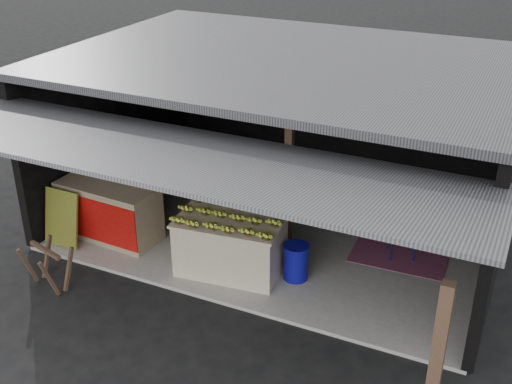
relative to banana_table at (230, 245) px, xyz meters
The scene contains 13 objects.
ground 0.96m from the banana_table, 76.95° to the right, with size 80.00×80.00×0.00m, color black.
concrete_slab 1.78m from the banana_table, 83.78° to the left, with size 7.00×5.00×0.06m, color gray.
shophouse 2.58m from the banana_table, 84.72° to the left, with size 7.40×7.29×3.02m.
banana_table is the anchor object (origin of this frame).
banana_pile 0.53m from the banana_table, ahead, with size 1.49×0.89×0.18m, color yellow, non-canonical shape.
white_crate 0.80m from the banana_table, 90.94° to the left, with size 0.93×0.67×0.99m.
neighbor_stall 2.31m from the banana_table, behind, with size 1.74×0.85×1.75m.
green_signboard 2.90m from the banana_table, behind, with size 0.64×0.04×0.96m, color black.
sawhorse 2.72m from the banana_table, 146.87° to the right, with size 0.73×0.72×0.67m.
water_barrel 1.03m from the banana_table, 11.97° to the left, with size 0.37×0.37×0.54m, color #0D0C85.
plastic_chair 2.76m from the banana_table, 35.74° to the left, with size 0.56×0.56×0.92m.
magenta_rug 2.77m from the banana_table, 33.69° to the left, with size 1.50×1.00×0.01m, color maroon.
picture_frames 4.34m from the banana_table, 89.74° to the left, with size 1.62×0.04×0.46m.
Camera 1 is at (3.73, -6.63, 5.57)m, focal length 45.00 mm.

